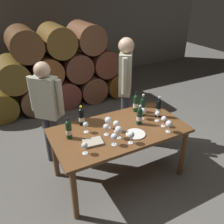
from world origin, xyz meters
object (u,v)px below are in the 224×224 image
(wine_glass_11, at_px, (85,146))
(wine_glass_10, at_px, (164,119))
(wine_glass_0, at_px, (158,114))
(wine_glass_6, at_px, (131,135))
(wine_bottle_0, at_px, (158,108))
(wine_bottle_4, at_px, (136,103))
(wine_glass_2, at_px, (106,127))
(taster_seated_left, at_px, (47,107))
(wine_bottle_2, at_px, (143,106))
(wine_glass_4, at_px, (114,137))
(dining_table, at_px, (119,135))
(wine_bottle_1, at_px, (81,117))
(wine_glass_5, at_px, (169,124))
(tasting_notebook, at_px, (93,142))
(wine_glass_9, at_px, (108,120))
(wine_glass_7, at_px, (119,130))
(wine_bottle_5, at_px, (69,129))
(wine_bottle_3, at_px, (139,116))
(wine_glass_8, at_px, (116,124))
(serving_plate, at_px, (136,134))
(wine_glass_3, at_px, (143,111))
(sommelier_presenting, at_px, (125,82))
(wine_glass_1, at_px, (86,125))

(wine_glass_11, bearing_deg, wine_glass_10, 2.63)
(wine_glass_0, relative_size, wine_glass_6, 0.94)
(wine_bottle_0, distance_m, wine_bottle_4, 0.33)
(wine_glass_2, height_order, taster_seated_left, taster_seated_left)
(wine_bottle_2, xyz_separation_m, wine_glass_4, (-0.67, -0.43, -0.03))
(taster_seated_left, bearing_deg, dining_table, -45.29)
(wine_bottle_4, height_order, wine_glass_11, wine_bottle_4)
(wine_glass_6, bearing_deg, wine_bottle_1, 118.85)
(wine_glass_5, xyz_separation_m, tasting_notebook, (-0.93, 0.21, -0.10))
(wine_glass_10, bearing_deg, wine_glass_9, 156.14)
(wine_glass_7, distance_m, wine_glass_9, 0.25)
(wine_bottle_0, xyz_separation_m, wine_glass_6, (-0.66, -0.36, -0.02))
(wine_bottle_5, height_order, wine_glass_9, wine_bottle_5)
(wine_bottle_0, bearing_deg, dining_table, -176.63)
(wine_bottle_3, relative_size, wine_glass_0, 1.88)
(wine_bottle_5, xyz_separation_m, wine_glass_8, (0.56, -0.13, -0.02))
(wine_glass_8, bearing_deg, dining_table, 24.04)
(wine_bottle_3, bearing_deg, wine_glass_5, -56.32)
(wine_glass_6, height_order, taster_seated_left, taster_seated_left)
(wine_bottle_2, height_order, serving_plate, wine_bottle_2)
(wine_glass_4, xyz_separation_m, wine_glass_5, (0.72, -0.07, 0.00))
(wine_bottle_0, distance_m, wine_glass_9, 0.74)
(wine_glass_9, relative_size, serving_plate, 0.68)
(wine_glass_6, xyz_separation_m, tasting_notebook, (-0.39, 0.20, -0.10))
(wine_glass_0, distance_m, wine_glass_6, 0.63)
(wine_glass_6, height_order, wine_glass_8, wine_glass_6)
(wine_glass_3, distance_m, sommelier_presenting, 0.70)
(wine_glass_0, distance_m, wine_glass_2, 0.75)
(wine_bottle_3, relative_size, wine_bottle_4, 0.90)
(wine_glass_8, relative_size, serving_plate, 0.63)
(wine_glass_8, bearing_deg, wine_glass_7, -107.40)
(wine_glass_2, bearing_deg, wine_glass_8, 4.00)
(wine_glass_0, distance_m, wine_glass_1, 0.97)
(wine_glass_1, relative_size, wine_glass_6, 0.94)
(wine_glass_2, bearing_deg, wine_glass_7, -52.83)
(wine_bottle_0, distance_m, wine_glass_1, 1.03)
(wine_glass_7, bearing_deg, wine_bottle_1, 119.51)
(wine_glass_6, bearing_deg, wine_glass_2, 121.81)
(wine_glass_5, bearing_deg, wine_bottle_3, 123.68)
(wine_glass_1, height_order, sommelier_presenting, sommelier_presenting)
(dining_table, height_order, wine_bottle_4, wine_bottle_4)
(wine_bottle_4, bearing_deg, wine_glass_10, -79.52)
(wine_glass_1, xyz_separation_m, sommelier_presenting, (0.92, 0.62, 0.18))
(wine_glass_4, height_order, sommelier_presenting, sommelier_presenting)
(wine_glass_9, height_order, taster_seated_left, taster_seated_left)
(wine_glass_0, bearing_deg, wine_glass_9, 168.15)
(wine_glass_2, height_order, sommelier_presenting, sommelier_presenting)
(dining_table, relative_size, wine_glass_2, 11.27)
(wine_bottle_4, bearing_deg, dining_table, -144.77)
(wine_bottle_5, bearing_deg, wine_glass_1, 6.47)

